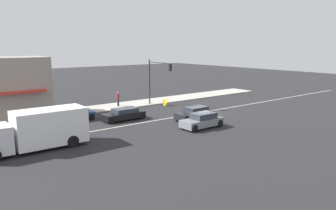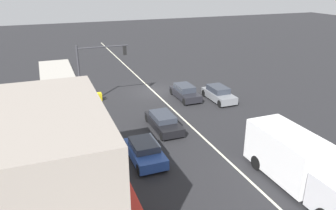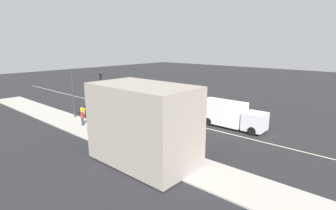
{
  "view_description": "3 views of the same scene",
  "coord_description": "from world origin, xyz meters",
  "px_view_note": "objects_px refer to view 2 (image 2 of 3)",
  "views": [
    {
      "loc": [
        -26.2,
        25.28,
        7.55
      ],
      "look_at": [
        -1.25,
        5.86,
        1.7
      ],
      "focal_mm": 35.0,
      "sensor_mm": 36.0,
      "label": 1
    },
    {
      "loc": [
        10.33,
        30.8,
        11.03
      ],
      "look_at": [
        1.05,
        6.89,
        1.11
      ],
      "focal_mm": 35.0,
      "sensor_mm": 36.0,
      "label": 2
    },
    {
      "loc": [
        23.97,
        32.23,
        9.22
      ],
      "look_at": [
        -0.53,
        10.73,
        1.64
      ],
      "focal_mm": 28.0,
      "sensor_mm": 36.0,
      "label": 3
    }
  ],
  "objects_px": {
    "traffic_signal_main": "(95,65)",
    "suv_black": "(164,122)",
    "warning_aframe_sign": "(100,97)",
    "suv_grey": "(219,94)",
    "coupe_blue": "(145,152)",
    "sedan_dark": "(185,92)",
    "delivery_truck": "(298,162)",
    "pedestrian": "(72,114)"
  },
  "relations": [
    {
      "from": "delivery_truck",
      "to": "suv_black",
      "type": "bearing_deg",
      "value": -65.66
    },
    {
      "from": "pedestrian",
      "to": "warning_aframe_sign",
      "type": "height_order",
      "value": "pedestrian"
    },
    {
      "from": "suv_black",
      "to": "coupe_blue",
      "type": "height_order",
      "value": "coupe_blue"
    },
    {
      "from": "coupe_blue",
      "to": "delivery_truck",
      "type": "bearing_deg",
      "value": 141.84
    },
    {
      "from": "sedan_dark",
      "to": "suv_grey",
      "type": "bearing_deg",
      "value": 149.03
    },
    {
      "from": "traffic_signal_main",
      "to": "suv_black",
      "type": "height_order",
      "value": "traffic_signal_main"
    },
    {
      "from": "traffic_signal_main",
      "to": "suv_black",
      "type": "xyz_separation_m",
      "value": [
        -3.92,
        6.93,
        -3.32
      ]
    },
    {
      "from": "pedestrian",
      "to": "sedan_dark",
      "type": "relative_size",
      "value": 0.43
    },
    {
      "from": "pedestrian",
      "to": "suv_grey",
      "type": "distance_m",
      "value": 13.81
    },
    {
      "from": "pedestrian",
      "to": "warning_aframe_sign",
      "type": "bearing_deg",
      "value": -121.17
    },
    {
      "from": "delivery_truck",
      "to": "coupe_blue",
      "type": "bearing_deg",
      "value": -38.16
    },
    {
      "from": "warning_aframe_sign",
      "to": "suv_black",
      "type": "height_order",
      "value": "suv_black"
    },
    {
      "from": "delivery_truck",
      "to": "pedestrian",
      "type": "bearing_deg",
      "value": -49.37
    },
    {
      "from": "delivery_truck",
      "to": "suv_grey",
      "type": "relative_size",
      "value": 1.84
    },
    {
      "from": "delivery_truck",
      "to": "suv_grey",
      "type": "distance_m",
      "value": 14.11
    },
    {
      "from": "coupe_blue",
      "to": "warning_aframe_sign",
      "type": "bearing_deg",
      "value": -86.35
    },
    {
      "from": "traffic_signal_main",
      "to": "coupe_blue",
      "type": "distance_m",
      "value": 11.53
    },
    {
      "from": "coupe_blue",
      "to": "traffic_signal_main",
      "type": "bearing_deg",
      "value": -84.16
    },
    {
      "from": "traffic_signal_main",
      "to": "warning_aframe_sign",
      "type": "xyz_separation_m",
      "value": [
        -0.35,
        -1.08,
        -3.47
      ]
    },
    {
      "from": "suv_black",
      "to": "warning_aframe_sign",
      "type": "bearing_deg",
      "value": -65.98
    },
    {
      "from": "suv_black",
      "to": "coupe_blue",
      "type": "relative_size",
      "value": 1.13
    },
    {
      "from": "suv_grey",
      "to": "coupe_blue",
      "type": "distance_m",
      "value": 12.9
    },
    {
      "from": "suv_grey",
      "to": "coupe_blue",
      "type": "bearing_deg",
      "value": 39.16
    },
    {
      "from": "suv_grey",
      "to": "coupe_blue",
      "type": "xyz_separation_m",
      "value": [
        10.0,
        8.14,
        -0.03
      ]
    },
    {
      "from": "sedan_dark",
      "to": "traffic_signal_main",
      "type": "bearing_deg",
      "value": -8.04
    },
    {
      "from": "traffic_signal_main",
      "to": "warning_aframe_sign",
      "type": "relative_size",
      "value": 6.69
    },
    {
      "from": "warning_aframe_sign",
      "to": "suv_black",
      "type": "xyz_separation_m",
      "value": [
        -3.57,
        8.01,
        0.16
      ]
    },
    {
      "from": "coupe_blue",
      "to": "sedan_dark",
      "type": "bearing_deg",
      "value": -126.24
    },
    {
      "from": "suv_grey",
      "to": "traffic_signal_main",
      "type": "bearing_deg",
      "value": -14.4
    },
    {
      "from": "warning_aframe_sign",
      "to": "coupe_blue",
      "type": "distance_m",
      "value": 12.11
    },
    {
      "from": "suv_grey",
      "to": "suv_black",
      "type": "bearing_deg",
      "value": 29.5
    },
    {
      "from": "traffic_signal_main",
      "to": "sedan_dark",
      "type": "bearing_deg",
      "value": 171.96
    },
    {
      "from": "pedestrian",
      "to": "coupe_blue",
      "type": "bearing_deg",
      "value": 117.87
    },
    {
      "from": "pedestrian",
      "to": "coupe_blue",
      "type": "xyz_separation_m",
      "value": [
        -3.77,
        7.13,
        -0.41
      ]
    },
    {
      "from": "traffic_signal_main",
      "to": "delivery_truck",
      "type": "distance_m",
      "value": 18.78
    },
    {
      "from": "pedestrian",
      "to": "suv_grey",
      "type": "height_order",
      "value": "pedestrian"
    },
    {
      "from": "traffic_signal_main",
      "to": "warning_aframe_sign",
      "type": "distance_m",
      "value": 3.66
    },
    {
      "from": "warning_aframe_sign",
      "to": "sedan_dark",
      "type": "bearing_deg",
      "value": 164.17
    },
    {
      "from": "warning_aframe_sign",
      "to": "suv_grey",
      "type": "relative_size",
      "value": 0.21
    },
    {
      "from": "pedestrian",
      "to": "sedan_dark",
      "type": "xyz_separation_m",
      "value": [
        -10.97,
        -2.7,
        -0.4
      ]
    },
    {
      "from": "suv_grey",
      "to": "sedan_dark",
      "type": "bearing_deg",
      "value": -30.97
    },
    {
      "from": "warning_aframe_sign",
      "to": "coupe_blue",
      "type": "height_order",
      "value": "coupe_blue"
    }
  ]
}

